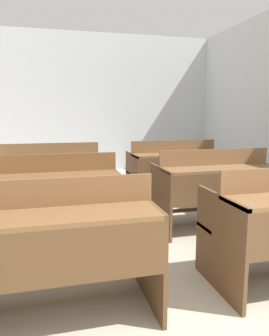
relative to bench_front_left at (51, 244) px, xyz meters
The scene contains 6 objects.
wall_back 5.81m from the bench_front_left, 81.25° to the left, with size 6.01×0.06×3.13m.
bench_front_left is the anchor object (origin of this frame).
bench_second_left 1.29m from the bench_front_left, 89.66° to the left, with size 1.34×0.72×0.92m.
bench_second_right 2.25m from the bench_front_left, 35.07° to the left, with size 1.34×0.72×0.92m.
bench_third_left 2.58m from the bench_front_left, 89.82° to the left, with size 1.34×0.72×0.92m.
bench_third_right 3.18m from the bench_front_left, 54.66° to the left, with size 1.34×0.72×0.92m.
Camera 1 is at (-0.85, -0.46, 1.32)m, focal length 35.00 mm.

